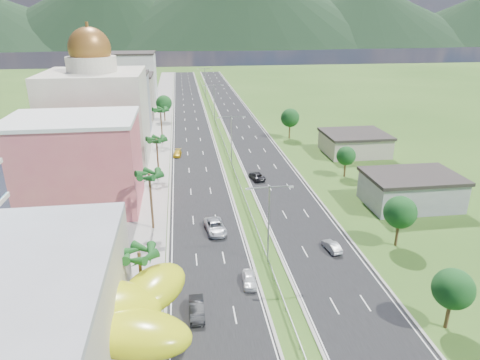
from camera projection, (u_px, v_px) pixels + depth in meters
name	position (u px, v px, depth m)	size (l,w,h in m)	color
ground	(285.00, 310.00, 47.46)	(500.00, 500.00, 0.00)	#2D5119
road_left	(191.00, 124.00, 129.72)	(11.00, 260.00, 0.04)	black
road_right	(240.00, 122.00, 131.65)	(11.00, 260.00, 0.04)	black
sidewalk_left	(160.00, 125.00, 128.48)	(7.00, 260.00, 0.12)	gray
median_guardrail	(222.00, 137.00, 113.82)	(0.10, 216.06, 0.76)	gray
streetlight_median_b	(269.00, 217.00, 54.30)	(6.04, 0.25, 11.00)	gray
streetlight_median_c	(231.00, 136.00, 91.29)	(6.04, 0.25, 11.00)	gray
streetlight_median_d	(214.00, 98.00, 132.90)	(6.04, 0.25, 11.00)	gray
streetlight_median_e	(205.00, 79.00, 174.52)	(6.04, 0.25, 11.00)	gray
lime_canopy	(86.00, 313.00, 39.39)	(18.00, 15.00, 7.40)	#B6BD12
pink_shophouse	(77.00, 165.00, 70.76)	(20.00, 15.00, 15.00)	#CB5362
domed_building	(97.00, 113.00, 90.65)	(20.00, 20.00, 28.70)	#BFB29E
midrise_grey	(119.00, 106.00, 115.10)	(16.00, 15.00, 16.00)	gray
midrise_beige	(128.00, 97.00, 135.98)	(16.00, 15.00, 13.00)	#B3A693
midrise_white	(134.00, 79.00, 156.36)	(16.00, 15.00, 18.00)	silver
shed_near	(411.00, 191.00, 73.30)	(15.00, 10.00, 5.00)	gray
shed_far	(354.00, 144.00, 101.41)	(14.00, 12.00, 4.40)	#B3A693
palm_tree_b	(139.00, 256.00, 44.79)	(3.60, 3.60, 8.10)	#47301C
palm_tree_c	(149.00, 177.00, 62.77)	(3.60, 3.60, 9.60)	#47301C
palm_tree_d	(156.00, 141.00, 84.38)	(3.60, 3.60, 8.60)	#47301C
palm_tree_e	(161.00, 111.00, 107.23)	(3.60, 3.60, 9.40)	#47301C
leafy_tree_lfar	(164.00, 103.00, 131.32)	(4.90, 4.90, 8.05)	#47301C
leafy_tree_ra	(453.00, 289.00, 43.19)	(4.20, 4.20, 6.90)	#47301C
leafy_tree_rb	(400.00, 212.00, 59.16)	(4.55, 4.55, 7.47)	#47301C
leafy_tree_rc	(346.00, 156.00, 85.73)	(3.85, 3.85, 6.33)	#47301C
leafy_tree_rd	(290.00, 118.00, 112.52)	(4.90, 4.90, 8.05)	#47301C
mountain_ridge	(242.00, 46.00, 471.36)	(860.00, 140.00, 90.00)	black
car_white_near_left	(249.00, 279.00, 51.84)	(1.59, 3.96, 1.35)	white
car_dark_left	(197.00, 309.00, 46.49)	(1.60, 4.59, 1.51)	black
car_silver_mid_left	(215.00, 227.00, 64.52)	(2.73, 5.92, 1.65)	#B0B2B8
car_yellow_far_left	(177.00, 153.00, 99.73)	(1.73, 4.25, 1.23)	gold
car_silver_right	(332.00, 246.00, 59.41)	(1.35, 3.87, 1.28)	#96979D
car_dark_far_right	(257.00, 176.00, 85.50)	(2.25, 4.88, 1.36)	black
motorcycle	(173.00, 328.00, 43.93)	(0.51, 1.68, 1.07)	black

